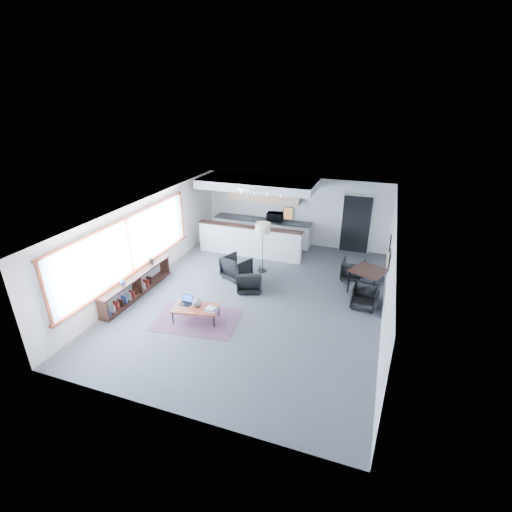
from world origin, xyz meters
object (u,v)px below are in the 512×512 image
(floor_lamp, at_px, (263,230))
(dining_table, at_px, (369,272))
(coffee_table, at_px, (196,308))
(microwave, at_px, (275,216))
(ceramic_pot, at_px, (197,303))
(book_stack, at_px, (211,309))
(armchair_right, at_px, (249,279))
(dining_chair_near, at_px, (365,298))
(laptop, at_px, (187,301))
(dining_chair_far, at_px, (353,271))
(armchair_left, at_px, (236,266))

(floor_lamp, xyz_separation_m, dining_table, (3.36, -0.34, -0.78))
(coffee_table, xyz_separation_m, microwave, (0.37, 5.76, 0.77))
(ceramic_pot, height_order, microwave, microwave)
(book_stack, height_order, armchair_right, armchair_right)
(dining_chair_near, bearing_deg, ceramic_pot, -147.76)
(book_stack, bearing_deg, laptop, 171.79)
(ceramic_pot, bearing_deg, book_stack, -6.42)
(dining_chair_far, relative_size, microwave, 1.02)
(ceramic_pot, bearing_deg, dining_chair_far, 45.68)
(laptop, distance_m, dining_table, 5.24)
(coffee_table, height_order, ceramic_pot, ceramic_pot)
(laptop, height_order, armchair_right, armchair_right)
(coffee_table, bearing_deg, microwave, 74.46)
(floor_lamp, bearing_deg, armchair_right, -88.91)
(laptop, height_order, dining_chair_far, laptop)
(dining_table, bearing_deg, coffee_table, -143.91)
(armchair_right, distance_m, microwave, 3.91)
(book_stack, bearing_deg, dining_chair_far, 49.74)
(floor_lamp, bearing_deg, microwave, 97.83)
(microwave, bearing_deg, dining_chair_far, -35.51)
(floor_lamp, bearing_deg, dining_chair_far, 8.00)
(dining_chair_far, bearing_deg, book_stack, 53.33)
(coffee_table, bearing_deg, dining_chair_far, 34.13)
(book_stack, distance_m, armchair_left, 2.61)
(dining_table, bearing_deg, book_stack, -140.69)
(laptop, xyz_separation_m, book_stack, (0.77, -0.11, -0.02))
(armchair_left, height_order, microwave, microwave)
(ceramic_pot, relative_size, book_stack, 0.76)
(dining_table, bearing_deg, armchair_left, -174.52)
(dining_chair_near, relative_size, dining_chair_far, 1.00)
(laptop, height_order, dining_table, dining_table)
(coffee_table, relative_size, floor_lamp, 0.76)
(coffee_table, relative_size, dining_chair_near, 2.15)
(dining_chair_far, bearing_deg, floor_lamp, 11.59)
(laptop, xyz_separation_m, ceramic_pot, (0.34, -0.06, 0.05))
(coffee_table, height_order, floor_lamp, floor_lamp)
(armchair_right, xyz_separation_m, microwave, (-0.36, 3.82, 0.75))
(microwave, bearing_deg, floor_lamp, -85.13)
(floor_lamp, bearing_deg, book_stack, -94.58)
(coffee_table, xyz_separation_m, floor_lamp, (0.71, 3.30, 1.11))
(book_stack, height_order, dining_chair_near, dining_chair_near)
(armchair_right, bearing_deg, microwave, -106.11)
(dining_table, relative_size, microwave, 2.01)
(coffee_table, height_order, microwave, microwave)
(coffee_table, height_order, armchair_left, armchair_left)
(coffee_table, xyz_separation_m, armchair_left, (0.07, 2.58, 0.04))
(book_stack, bearing_deg, armchair_right, 81.49)
(laptop, xyz_separation_m, microwave, (0.70, 5.65, 0.68))
(dining_chair_near, bearing_deg, book_stack, -144.49)
(floor_lamp, height_order, dining_chair_far, floor_lamp)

